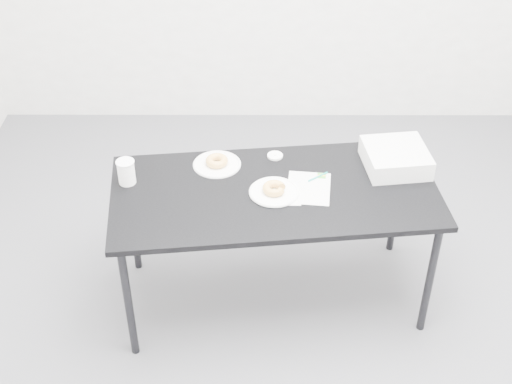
{
  "coord_description": "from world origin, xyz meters",
  "views": [
    {
      "loc": [
        -0.11,
        -2.64,
        2.79
      ],
      "look_at": [
        -0.11,
        0.02,
        0.77
      ],
      "focal_mm": 50.0,
      "sensor_mm": 36.0,
      "label": 1
    }
  ],
  "objects_px": {
    "table": "(275,199)",
    "bakery_box": "(396,158)",
    "plate_far": "(217,164)",
    "scorecard": "(309,188)",
    "donut_near": "(274,188)",
    "donut_far": "(217,161)",
    "pen": "(318,177)",
    "coffee_cup": "(126,172)",
    "plate_near": "(274,192)"
  },
  "relations": [
    {
      "from": "table",
      "to": "pen",
      "type": "xyz_separation_m",
      "value": [
        0.22,
        0.1,
        0.06
      ]
    },
    {
      "from": "plate_far",
      "to": "bakery_box",
      "type": "relative_size",
      "value": 0.8
    },
    {
      "from": "coffee_cup",
      "to": "scorecard",
      "type": "bearing_deg",
      "value": -2.92
    },
    {
      "from": "plate_near",
      "to": "plate_far",
      "type": "distance_m",
      "value": 0.37
    },
    {
      "from": "donut_near",
      "to": "donut_far",
      "type": "xyz_separation_m",
      "value": [
        -0.29,
        0.23,
        -0.0
      ]
    },
    {
      "from": "donut_near",
      "to": "donut_far",
      "type": "height_order",
      "value": "donut_near"
    },
    {
      "from": "scorecard",
      "to": "coffee_cup",
      "type": "distance_m",
      "value": 0.89
    },
    {
      "from": "plate_near",
      "to": "donut_near",
      "type": "bearing_deg",
      "value": 0.0
    },
    {
      "from": "pen",
      "to": "coffee_cup",
      "type": "distance_m",
      "value": 0.94
    },
    {
      "from": "pen",
      "to": "donut_far",
      "type": "height_order",
      "value": "donut_far"
    },
    {
      "from": "donut_far",
      "to": "coffee_cup",
      "type": "height_order",
      "value": "coffee_cup"
    },
    {
      "from": "plate_near",
      "to": "scorecard",
      "type": "bearing_deg",
      "value": 13.16
    },
    {
      "from": "donut_near",
      "to": "plate_far",
      "type": "xyz_separation_m",
      "value": [
        -0.29,
        0.23,
        -0.03
      ]
    },
    {
      "from": "donut_near",
      "to": "donut_far",
      "type": "distance_m",
      "value": 0.37
    },
    {
      "from": "plate_far",
      "to": "bakery_box",
      "type": "bearing_deg",
      "value": -0.5
    },
    {
      "from": "scorecard",
      "to": "pen",
      "type": "xyz_separation_m",
      "value": [
        0.05,
        0.09,
        0.01
      ]
    },
    {
      "from": "table",
      "to": "plate_near",
      "type": "height_order",
      "value": "plate_near"
    },
    {
      "from": "plate_near",
      "to": "bakery_box",
      "type": "xyz_separation_m",
      "value": [
        0.61,
        0.23,
        0.04
      ]
    },
    {
      "from": "scorecard",
      "to": "table",
      "type": "bearing_deg",
      "value": -168.73
    },
    {
      "from": "pen",
      "to": "plate_near",
      "type": "xyz_separation_m",
      "value": [
        -0.22,
        -0.13,
        0.0
      ]
    },
    {
      "from": "donut_near",
      "to": "bakery_box",
      "type": "height_order",
      "value": "bakery_box"
    },
    {
      "from": "plate_near",
      "to": "donut_far",
      "type": "bearing_deg",
      "value": 140.62
    },
    {
      "from": "table",
      "to": "pen",
      "type": "relative_size",
      "value": 13.55
    },
    {
      "from": "pen",
      "to": "coffee_cup",
      "type": "relative_size",
      "value": 0.96
    },
    {
      "from": "table",
      "to": "plate_far",
      "type": "distance_m",
      "value": 0.36
    },
    {
      "from": "plate_near",
      "to": "donut_near",
      "type": "height_order",
      "value": "donut_near"
    },
    {
      "from": "plate_far",
      "to": "table",
      "type": "bearing_deg",
      "value": -35.83
    },
    {
      "from": "scorecard",
      "to": "bakery_box",
      "type": "height_order",
      "value": "bakery_box"
    },
    {
      "from": "plate_far",
      "to": "pen",
      "type": "bearing_deg",
      "value": -12.18
    },
    {
      "from": "coffee_cup",
      "to": "bakery_box",
      "type": "height_order",
      "value": "coffee_cup"
    },
    {
      "from": "plate_far",
      "to": "coffee_cup",
      "type": "xyz_separation_m",
      "value": [
        -0.43,
        -0.15,
        0.06
      ]
    },
    {
      "from": "scorecard",
      "to": "plate_far",
      "type": "height_order",
      "value": "plate_far"
    },
    {
      "from": "bakery_box",
      "to": "scorecard",
      "type": "bearing_deg",
      "value": -164.58
    },
    {
      "from": "table",
      "to": "bakery_box",
      "type": "relative_size",
      "value": 5.42
    },
    {
      "from": "scorecard",
      "to": "coffee_cup",
      "type": "xyz_separation_m",
      "value": [
        -0.88,
        0.05,
        0.06
      ]
    },
    {
      "from": "donut_near",
      "to": "plate_near",
      "type": "bearing_deg",
      "value": 180.0
    },
    {
      "from": "donut_near",
      "to": "coffee_cup",
      "type": "bearing_deg",
      "value": 173.28
    },
    {
      "from": "pen",
      "to": "plate_far",
      "type": "height_order",
      "value": "pen"
    },
    {
      "from": "pen",
      "to": "plate_near",
      "type": "distance_m",
      "value": 0.25
    },
    {
      "from": "pen",
      "to": "donut_near",
      "type": "distance_m",
      "value": 0.25
    },
    {
      "from": "bakery_box",
      "to": "coffee_cup",
      "type": "bearing_deg",
      "value": 178.72
    },
    {
      "from": "table",
      "to": "donut_far",
      "type": "xyz_separation_m",
      "value": [
        -0.29,
        0.21,
        0.08
      ]
    },
    {
      "from": "scorecard",
      "to": "plate_near",
      "type": "xyz_separation_m",
      "value": [
        -0.17,
        -0.04,
        0.01
      ]
    },
    {
      "from": "table",
      "to": "donut_near",
      "type": "bearing_deg",
      "value": -104.93
    },
    {
      "from": "pen",
      "to": "plate_near",
      "type": "relative_size",
      "value": 0.51
    },
    {
      "from": "bakery_box",
      "to": "donut_far",
      "type": "bearing_deg",
      "value": 172.13
    },
    {
      "from": "pen",
      "to": "bakery_box",
      "type": "distance_m",
      "value": 0.41
    },
    {
      "from": "table",
      "to": "coffee_cup",
      "type": "relative_size",
      "value": 13.05
    },
    {
      "from": "plate_near",
      "to": "bakery_box",
      "type": "bearing_deg",
      "value": 20.26
    },
    {
      "from": "scorecard",
      "to": "bakery_box",
      "type": "distance_m",
      "value": 0.49
    }
  ]
}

